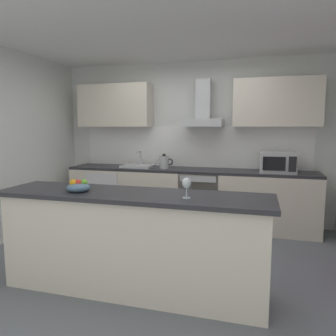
{
  "coord_description": "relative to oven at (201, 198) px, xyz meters",
  "views": [
    {
      "loc": [
        1.04,
        -3.41,
        1.55
      ],
      "look_at": [
        -0.02,
        0.35,
        1.05
      ],
      "focal_mm": 34.05,
      "sensor_mm": 36.0,
      "label": 1
    }
  ],
  "objects": [
    {
      "name": "kettle",
      "position": [
        -0.58,
        -0.03,
        0.55
      ],
      "size": [
        0.29,
        0.15,
        0.24
      ],
      "color": "#B7BABC",
      "rests_on": "counter_back"
    },
    {
      "name": "oven",
      "position": [
        0.0,
        0.0,
        0.0
      ],
      "size": [
        0.6,
        0.62,
        0.8
      ],
      "color": "slate",
      "rests_on": "ground"
    },
    {
      "name": "upper_cabinets",
      "position": [
        -0.21,
        0.18,
        1.45
      ],
      "size": [
        3.83,
        0.32,
        0.7
      ],
      "color": "beige"
    },
    {
      "name": "sink",
      "position": [
        -1.04,
        0.01,
        0.47
      ],
      "size": [
        0.5,
        0.4,
        0.26
      ],
      "color": "silver",
      "rests_on": "counter_back"
    },
    {
      "name": "ceiling",
      "position": [
        -0.21,
        -1.42,
        2.15
      ],
      "size": [
        5.41,
        4.52,
        0.02
      ],
      "primitive_type": "cube",
      "color": "white"
    },
    {
      "name": "wall_back",
      "position": [
        -0.21,
        0.41,
        0.84
      ],
      "size": [
        5.41,
        0.12,
        2.6
      ],
      "primitive_type": "cube",
      "color": "silver",
      "rests_on": "ground"
    },
    {
      "name": "microwave",
      "position": [
        1.12,
        -0.03,
        0.59
      ],
      "size": [
        0.5,
        0.38,
        0.3
      ],
      "color": "#B7BABC",
      "rests_on": "counter_back"
    },
    {
      "name": "range_hood",
      "position": [
        -0.0,
        0.13,
        1.33
      ],
      "size": [
        0.62,
        0.45,
        0.72
      ],
      "color": "#B7BABC"
    },
    {
      "name": "wine_glass",
      "position": [
        0.26,
        -2.24,
        0.62
      ],
      "size": [
        0.08,
        0.08,
        0.18
      ],
      "color": "silver",
      "rests_on": "counter_island"
    },
    {
      "name": "backsplash_tile",
      "position": [
        -0.21,
        0.33,
        0.77
      ],
      "size": [
        3.75,
        0.02,
        0.66
      ],
      "primitive_type": "cube",
      "color": "white"
    },
    {
      "name": "counter_island",
      "position": [
        -0.27,
        -2.16,
        0.02
      ],
      "size": [
        2.56,
        0.64,
        0.95
      ],
      "color": "beige",
      "rests_on": "ground"
    },
    {
      "name": "refrigerator",
      "position": [
        -1.56,
        -0.0,
        -0.03
      ],
      "size": [
        0.58,
        0.6,
        0.85
      ],
      "color": "white",
      "rests_on": "ground"
    },
    {
      "name": "fruit_bowl",
      "position": [
        -0.78,
        -2.23,
        0.54
      ],
      "size": [
        0.22,
        0.22,
        0.13
      ],
      "color": "slate",
      "rests_on": "counter_island"
    },
    {
      "name": "ground",
      "position": [
        -0.21,
        -1.42,
        -0.47
      ],
      "size": [
        5.41,
        4.52,
        0.02
      ],
      "primitive_type": "cube",
      "color": "slate"
    },
    {
      "name": "counter_back",
      "position": [
        -0.21,
        0.03,
        -0.01
      ],
      "size": [
        3.88,
        0.6,
        0.9
      ],
      "color": "beige",
      "rests_on": "ground"
    }
  ]
}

